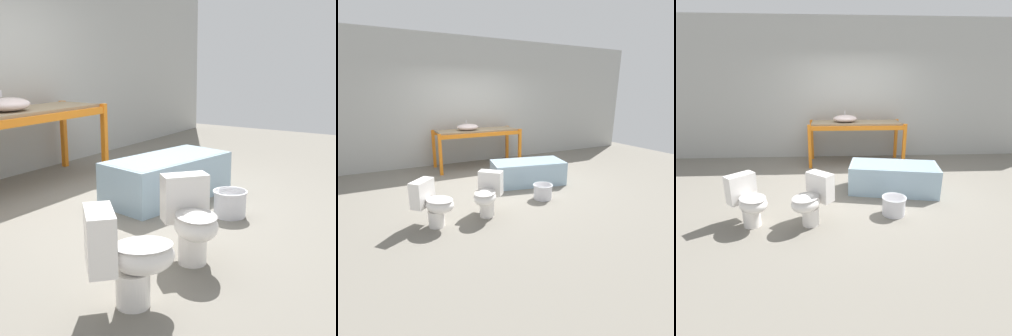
# 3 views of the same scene
# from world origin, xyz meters

# --- Properties ---
(ground_plane) EXTENTS (12.00, 12.00, 0.00)m
(ground_plane) POSITION_xyz_m (0.00, 0.00, 0.00)
(ground_plane) COLOR slate
(warehouse_wall_rear) EXTENTS (10.80, 0.08, 3.20)m
(warehouse_wall_rear) POSITION_xyz_m (0.00, 1.99, 1.60)
(warehouse_wall_rear) COLOR #ADADA8
(warehouse_wall_rear) RESTS_ON ground_plane
(shelving_rack) EXTENTS (2.12, 0.82, 0.95)m
(shelving_rack) POSITION_xyz_m (0.04, 1.39, 0.82)
(shelving_rack) COLOR orange
(shelving_rack) RESTS_ON ground_plane
(sink_basin) EXTENTS (0.53, 0.43, 0.24)m
(sink_basin) POSITION_xyz_m (-0.20, 1.36, 1.03)
(sink_basin) COLOR silver
(sink_basin) RESTS_ON shelving_rack
(bathtub_main) EXTENTS (1.57, 0.96, 0.48)m
(bathtub_main) POSITION_xyz_m (0.52, -0.33, 0.27)
(bathtub_main) COLOR #99B7CC
(bathtub_main) RESTS_ON ground_plane
(toilet_near) EXTENTS (0.63, 0.65, 0.66)m
(toilet_near) POSITION_xyz_m (-0.80, -1.37, 0.35)
(toilet_near) COLOR white
(toilet_near) RESTS_ON ground_plane
(toilet_far) EXTENTS (0.64, 0.64, 0.66)m
(toilet_far) POSITION_xyz_m (-1.61, -1.36, 0.35)
(toilet_far) COLOR white
(toilet_far) RESTS_ON ground_plane
(bucket_white) EXTENTS (0.34, 0.34, 0.26)m
(bucket_white) POSITION_xyz_m (0.34, -1.19, 0.14)
(bucket_white) COLOR silver
(bucket_white) RESTS_ON ground_plane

